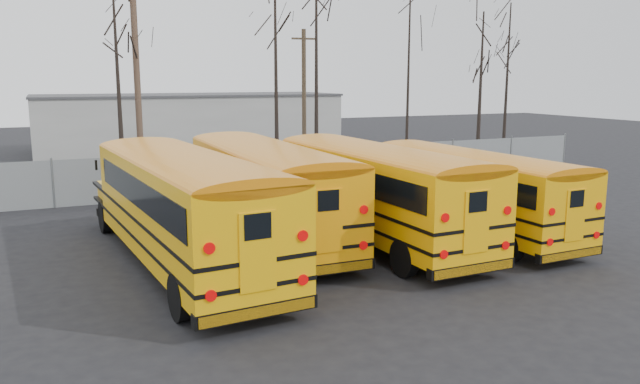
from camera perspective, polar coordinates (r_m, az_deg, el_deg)
name	(u,v)px	position (r m, az deg, el deg)	size (l,w,h in m)	color
ground	(356,261)	(18.59, 3.29, -6.36)	(120.00, 120.00, 0.00)	black
fence	(239,172)	(29.32, -7.42, 1.78)	(40.00, 0.04, 2.00)	gray
distant_building	(189,122)	(49.01, -11.89, 6.28)	(22.00, 8.00, 4.00)	#B6B5B0
bus_a	(182,199)	(17.95, -12.48, -0.66)	(3.80, 12.33, 3.40)	black
bus_b	(264,183)	(20.69, -5.16, 0.86)	(2.87, 11.90, 3.32)	black
bus_c	(374,184)	(20.54, 4.92, 0.70)	(3.05, 11.73, 3.26)	black
bus_d	(468,184)	(22.14, 13.34, 0.69)	(2.79, 10.62, 2.95)	black
utility_pole_left	(137,84)	(31.60, -16.36, 9.48)	(1.76, 0.35, 9.86)	brown
utility_pole_right	(304,99)	(36.26, -1.47, 8.50)	(1.44, 0.25, 8.06)	#483929
tree_3	(118,89)	(31.20, -17.95, 8.96)	(0.26, 0.26, 9.67)	black
tree_4	(276,63)	(31.68, -4.06, 11.72)	(0.26, 0.26, 12.19)	black
tree_5	(316,60)	(34.20, -0.34, 12.01)	(0.26, 0.26, 12.61)	black
tree_6	(409,64)	(34.80, 8.10, 11.52)	(0.26, 0.26, 12.17)	black
tree_7	(480,92)	(37.73, 14.43, 8.83)	(0.26, 0.26, 9.05)	black
tree_8	(507,83)	(42.12, 16.71, 9.49)	(0.26, 0.26, 9.97)	black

